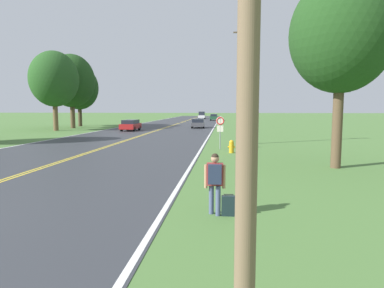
% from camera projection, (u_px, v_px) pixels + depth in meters
% --- Properties ---
extents(hitchhiker_person, '(0.58, 0.41, 1.70)m').
position_uv_depth(hitchhiker_person, '(215.00, 178.00, 9.26)').
color(hitchhiker_person, '#475175').
rests_on(hitchhiker_person, ground).
extents(suitcase, '(0.38, 0.16, 0.60)m').
position_uv_depth(suitcase, '(228.00, 206.00, 9.28)').
color(suitcase, '#19282D').
rests_on(suitcase, ground).
extents(fire_hydrant, '(0.47, 0.31, 0.84)m').
position_uv_depth(fire_hydrant, '(231.00, 146.00, 22.31)').
color(fire_hydrant, gold).
rests_on(fire_hydrant, ground).
extents(traffic_sign, '(0.60, 0.10, 2.32)m').
position_uv_depth(traffic_sign, '(220.00, 125.00, 24.18)').
color(traffic_sign, gray).
rests_on(traffic_sign, ground).
extents(utility_pole_midground, '(1.80, 0.24, 9.43)m').
position_uv_depth(utility_pole_midground, '(244.00, 83.00, 27.15)').
color(utility_pole_midground, brown).
rests_on(utility_pole_midground, ground).
extents(tree_left_verge, '(4.81, 4.81, 9.15)m').
position_uv_depth(tree_left_verge, '(341.00, 35.00, 16.11)').
color(tree_left_verge, brown).
rests_on(tree_left_verge, ground).
extents(tree_behind_sign, '(6.15, 6.15, 10.17)m').
position_uv_depth(tree_behind_sign, '(54.00, 79.00, 43.64)').
color(tree_behind_sign, brown).
rests_on(tree_behind_sign, ground).
extents(tree_right_cluster, '(6.61, 6.61, 10.62)m').
position_uv_depth(tree_right_cluster, '(71.00, 81.00, 49.19)').
color(tree_right_cluster, brown).
rests_on(tree_right_cluster, ground).
extents(tree_far_back, '(6.05, 6.05, 9.64)m').
position_uv_depth(tree_far_back, '(79.00, 88.00, 54.63)').
color(tree_far_back, '#473828').
rests_on(tree_far_back, ground).
extents(car_red_hatchback_approaching, '(1.86, 4.17, 1.41)m').
position_uv_depth(car_red_hatchback_approaching, '(131.00, 125.00, 44.11)').
color(car_red_hatchback_approaching, black).
rests_on(car_red_hatchback_approaching, ground).
extents(car_dark_grey_hatchback_mid_near, '(2.07, 4.08, 1.35)m').
position_uv_depth(car_dark_grey_hatchback_mid_near, '(198.00, 123.00, 50.43)').
color(car_dark_grey_hatchback_mid_near, black).
rests_on(car_dark_grey_hatchback_mid_near, ground).
extents(car_dark_green_hatchback_mid_far, '(1.80, 3.83, 1.51)m').
position_uv_depth(car_dark_green_hatchback_mid_far, '(214.00, 117.00, 80.68)').
color(car_dark_green_hatchback_mid_far, black).
rests_on(car_dark_green_hatchback_mid_far, ground).
extents(car_white_van_receding, '(1.80, 4.09, 1.98)m').
position_uv_depth(car_white_van_receding, '(202.00, 115.00, 92.49)').
color(car_white_van_receding, black).
rests_on(car_white_van_receding, ground).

